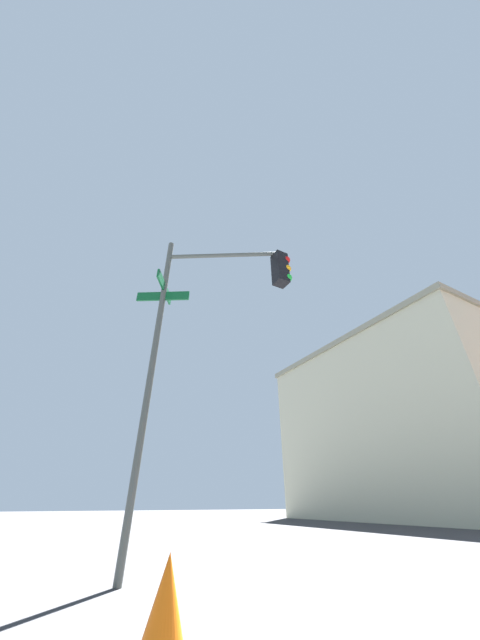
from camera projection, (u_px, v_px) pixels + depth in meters
traffic_signal_near at (215, 308)px, 6.22m from camera, size 1.88×2.84×6.18m
building_stucco at (445, 433)px, 24.52m from camera, size 16.31×20.85×11.62m
traffic_cone at (166, 603)px, 2.31m from camera, size 0.36×0.36×0.62m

